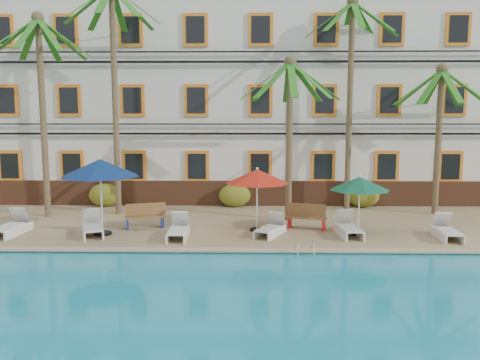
{
  "coord_description": "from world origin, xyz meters",
  "views": [
    {
      "loc": [
        0.95,
        -15.2,
        4.36
      ],
      "look_at": [
        0.62,
        3.0,
        2.0
      ],
      "focal_mm": 35.0,
      "sensor_mm": 36.0,
      "label": 1
    }
  ],
  "objects_px": {
    "palm_b": "(114,71)",
    "lounger_e": "(348,227)",
    "palm_c": "(290,115)",
    "lounger_b": "(93,227)",
    "palm_a": "(42,89)",
    "umbrella_green": "(360,184)",
    "lounger_d": "(271,228)",
    "bench_right": "(307,216)",
    "palm_e": "(440,117)",
    "umbrella_red": "(257,177)",
    "palm_d": "(350,78)",
    "umbrella_blue": "(100,168)",
    "lounger_a": "(11,226)",
    "pool_ladder": "(305,252)",
    "bench_left": "(145,216)",
    "lounger_f": "(446,230)",
    "lounger_c": "(178,230)"
  },
  "relations": [
    {
      "from": "bench_left",
      "to": "lounger_c",
      "type": "bearing_deg",
      "value": -44.7
    },
    {
      "from": "palm_d",
      "to": "lounger_c",
      "type": "relative_size",
      "value": 5.16
    },
    {
      "from": "umbrella_red",
      "to": "bench_right",
      "type": "xyz_separation_m",
      "value": [
        1.91,
        0.4,
        -1.55
      ]
    },
    {
      "from": "lounger_a",
      "to": "lounger_e",
      "type": "height_order",
      "value": "lounger_a"
    },
    {
      "from": "palm_d",
      "to": "bench_right",
      "type": "xyz_separation_m",
      "value": [
        -2.28,
        -3.72,
        -5.46
      ]
    },
    {
      "from": "palm_a",
      "to": "palm_e",
      "type": "xyz_separation_m",
      "value": [
        16.77,
        0.87,
        -1.16
      ]
    },
    {
      "from": "palm_d",
      "to": "lounger_a",
      "type": "height_order",
      "value": "palm_d"
    },
    {
      "from": "palm_d",
      "to": "lounger_a",
      "type": "bearing_deg",
      "value": -159.66
    },
    {
      "from": "lounger_b",
      "to": "palm_e",
      "type": "bearing_deg",
      "value": 16.31
    },
    {
      "from": "palm_d",
      "to": "lounger_b",
      "type": "bearing_deg",
      "value": -154.39
    },
    {
      "from": "lounger_a",
      "to": "lounger_d",
      "type": "relative_size",
      "value": 1.11
    },
    {
      "from": "lounger_c",
      "to": "palm_a",
      "type": "bearing_deg",
      "value": 149.95
    },
    {
      "from": "lounger_d",
      "to": "lounger_f",
      "type": "distance_m",
      "value": 6.11
    },
    {
      "from": "lounger_b",
      "to": "bench_left",
      "type": "relative_size",
      "value": 1.26
    },
    {
      "from": "palm_c",
      "to": "lounger_b",
      "type": "distance_m",
      "value": 8.7
    },
    {
      "from": "palm_d",
      "to": "lounger_b",
      "type": "height_order",
      "value": "palm_d"
    },
    {
      "from": "palm_b",
      "to": "lounger_b",
      "type": "xyz_separation_m",
      "value": [
        0.11,
        -3.8,
        -5.86
      ]
    },
    {
      "from": "palm_e",
      "to": "lounger_e",
      "type": "bearing_deg",
      "value": -139.56
    },
    {
      "from": "palm_a",
      "to": "palm_b",
      "type": "distance_m",
      "value": 3.03
    },
    {
      "from": "palm_d",
      "to": "umbrella_blue",
      "type": "xyz_separation_m",
      "value": [
        -9.75,
        -4.84,
        -3.54
      ]
    },
    {
      "from": "umbrella_red",
      "to": "umbrella_green",
      "type": "relative_size",
      "value": 1.1
    },
    {
      "from": "lounger_a",
      "to": "palm_a",
      "type": "bearing_deg",
      "value": 90.45
    },
    {
      "from": "lounger_d",
      "to": "umbrella_green",
      "type": "bearing_deg",
      "value": 2.98
    },
    {
      "from": "bench_left",
      "to": "umbrella_blue",
      "type": "bearing_deg",
      "value": -139.03
    },
    {
      "from": "palm_b",
      "to": "palm_c",
      "type": "height_order",
      "value": "palm_b"
    },
    {
      "from": "lounger_a",
      "to": "lounger_d",
      "type": "xyz_separation_m",
      "value": [
        9.34,
        0.03,
        -0.04
      ]
    },
    {
      "from": "lounger_a",
      "to": "lounger_b",
      "type": "bearing_deg",
      "value": -0.14
    },
    {
      "from": "umbrella_red",
      "to": "lounger_a",
      "type": "relative_size",
      "value": 1.22
    },
    {
      "from": "lounger_e",
      "to": "bench_left",
      "type": "height_order",
      "value": "bench_left"
    },
    {
      "from": "palm_a",
      "to": "lounger_d",
      "type": "height_order",
      "value": "palm_a"
    },
    {
      "from": "umbrella_green",
      "to": "lounger_c",
      "type": "height_order",
      "value": "umbrella_green"
    },
    {
      "from": "lounger_f",
      "to": "bench_right",
      "type": "bearing_deg",
      "value": 163.13
    },
    {
      "from": "palm_a",
      "to": "umbrella_green",
      "type": "relative_size",
      "value": 3.92
    },
    {
      "from": "palm_a",
      "to": "lounger_a",
      "type": "xyz_separation_m",
      "value": [
        0.02,
        -3.16,
        -5.08
      ]
    },
    {
      "from": "umbrella_red",
      "to": "bench_left",
      "type": "bearing_deg",
      "value": 174.76
    },
    {
      "from": "lounger_f",
      "to": "bench_right",
      "type": "distance_m",
      "value": 4.89
    },
    {
      "from": "lounger_d",
      "to": "bench_right",
      "type": "distance_m",
      "value": 1.81
    },
    {
      "from": "umbrella_red",
      "to": "palm_a",
      "type": "bearing_deg",
      "value": 164.65
    },
    {
      "from": "umbrella_green",
      "to": "lounger_f",
      "type": "distance_m",
      "value": 3.37
    },
    {
      "from": "palm_d",
      "to": "umbrella_blue",
      "type": "bearing_deg",
      "value": -153.6
    },
    {
      "from": "palm_b",
      "to": "lounger_e",
      "type": "relative_size",
      "value": 5.19
    },
    {
      "from": "lounger_e",
      "to": "bench_right",
      "type": "distance_m",
      "value": 1.7
    },
    {
      "from": "pool_ladder",
      "to": "lounger_c",
      "type": "bearing_deg",
      "value": 157.47
    },
    {
      "from": "lounger_b",
      "to": "bench_right",
      "type": "distance_m",
      "value": 7.91
    },
    {
      "from": "palm_e",
      "to": "umbrella_blue",
      "type": "xyz_separation_m",
      "value": [
        -13.44,
        -4.03,
        -1.82
      ]
    },
    {
      "from": "lounger_f",
      "to": "palm_a",
      "type": "bearing_deg",
      "value": 167.41
    },
    {
      "from": "umbrella_red",
      "to": "lounger_a",
      "type": "xyz_separation_m",
      "value": [
        -8.86,
        -0.72,
        -1.73
      ]
    },
    {
      "from": "lounger_f",
      "to": "palm_d",
      "type": "bearing_deg",
      "value": 114.98
    },
    {
      "from": "bench_left",
      "to": "palm_e",
      "type": "bearing_deg",
      "value": 13.5
    },
    {
      "from": "pool_ladder",
      "to": "lounger_a",
      "type": "bearing_deg",
      "value": 168.32
    }
  ]
}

